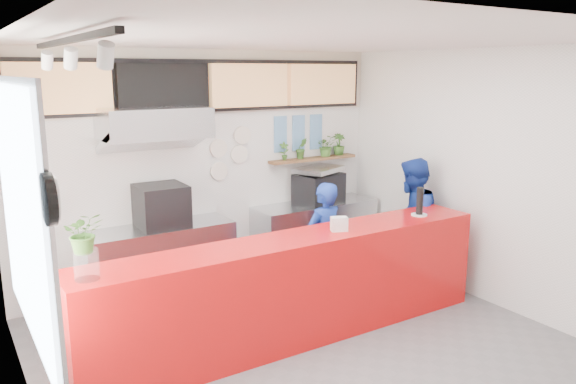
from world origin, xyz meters
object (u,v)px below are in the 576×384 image
panini_oven (161,206)px  staff_center (323,243)px  pepper_mill (420,201)px  espresso_machine (319,188)px  service_counter (295,289)px  staff_right (411,222)px

panini_oven → staff_center: bearing=-36.1°
panini_oven → pepper_mill: size_ratio=1.79×
espresso_machine → panini_oven: bearing=167.6°
service_counter → staff_center: 1.04m
staff_right → pepper_mill: 0.81m
espresso_machine → staff_right: 1.43m
espresso_machine → staff_center: 1.44m
espresso_machine → pepper_mill: pepper_mill is taller
service_counter → pepper_mill: 1.83m
service_counter → espresso_machine: size_ratio=6.94×
staff_right → pepper_mill: bearing=20.6°
service_counter → staff_center: bearing=38.0°
service_counter → panini_oven: panini_oven is taller
espresso_machine → staff_right: size_ratio=0.39×
panini_oven → staff_center: (1.55, -1.17, -0.42)m
service_counter → panini_oven: bearing=112.5°
espresso_machine → staff_center: (-0.76, -1.17, -0.37)m
staff_right → panini_oven: bearing=-56.2°
service_counter → panini_oven: size_ratio=8.00×
espresso_machine → staff_center: size_ratio=0.44×
staff_right → staff_center: bearing=-37.2°
espresso_machine → pepper_mill: 1.84m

